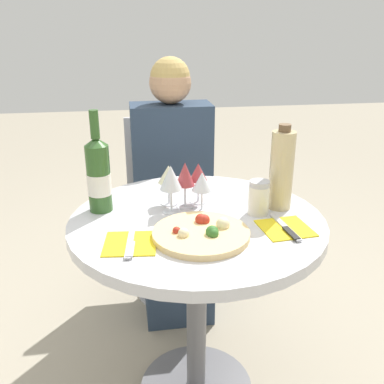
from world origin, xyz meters
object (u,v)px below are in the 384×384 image
object	(u,v)px
dining_table	(197,258)
seated_diner	(174,203)
chair_behind_diner	(171,209)
wine_bottle	(99,175)
pizza_large	(202,233)
tall_carafe	(282,170)

from	to	relation	value
dining_table	seated_diner	size ratio (longest dim) A/B	0.70
chair_behind_diner	wine_bottle	xyz separation A→B (m)	(-0.31, -0.63, 0.42)
chair_behind_diner	pizza_large	distance (m)	0.94
pizza_large	dining_table	bearing A→B (deg)	86.41
dining_table	pizza_large	bearing A→B (deg)	-93.59
dining_table	tall_carafe	world-z (taller)	tall_carafe
dining_table	pizza_large	distance (m)	0.21
dining_table	seated_diner	bearing A→B (deg)	90.61
pizza_large	tall_carafe	world-z (taller)	tall_carafe
chair_behind_diner	tall_carafe	xyz separation A→B (m)	(0.30, -0.71, 0.43)
pizza_large	tall_carafe	bearing A→B (deg)	30.18
chair_behind_diner	wine_bottle	bearing A→B (deg)	64.19
pizza_large	tall_carafe	distance (m)	0.37
tall_carafe	wine_bottle	bearing A→B (deg)	173.15
seated_diner	wine_bottle	size ratio (longest dim) A/B	3.52
chair_behind_diner	tall_carafe	size ratio (longest dim) A/B	3.09
dining_table	tall_carafe	size ratio (longest dim) A/B	2.87
chair_behind_diner	tall_carafe	bearing A→B (deg)	113.09
chair_behind_diner	pizza_large	world-z (taller)	chair_behind_diner
wine_bottle	tall_carafe	bearing A→B (deg)	-6.85
seated_diner	tall_carafe	bearing A→B (deg)	118.13
tall_carafe	seated_diner	bearing A→B (deg)	118.13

